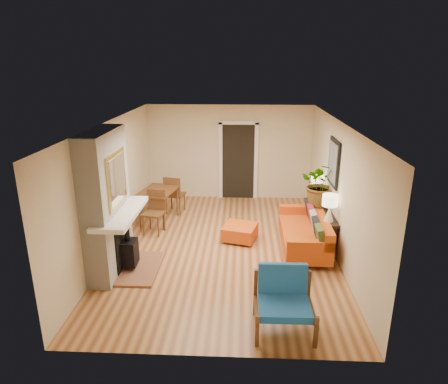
% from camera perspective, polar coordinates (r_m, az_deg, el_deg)
% --- Properties ---
extents(room_shell, '(6.50, 6.50, 6.50)m').
position_cam_1_polar(room_shell, '(10.49, 3.95, 4.58)').
color(room_shell, '#C3854B').
rests_on(room_shell, ground).
extents(fireplace, '(1.09, 1.68, 2.60)m').
position_cam_1_polar(fireplace, '(7.40, -16.16, -2.00)').
color(fireplace, white).
rests_on(fireplace, ground).
extents(sofa, '(0.90, 2.04, 0.80)m').
position_cam_1_polar(sofa, '(8.45, 11.81, -5.58)').
color(sofa, silver).
rests_on(sofa, ground).
extents(ottoman, '(0.82, 0.82, 0.34)m').
position_cam_1_polar(ottoman, '(8.67, 2.29, -5.68)').
color(ottoman, silver).
rests_on(ottoman, ground).
extents(blue_chair, '(0.85, 0.84, 0.88)m').
position_cam_1_polar(blue_chair, '(6.01, 8.52, -14.53)').
color(blue_chair, brown).
rests_on(blue_chair, ground).
extents(dining_table, '(1.01, 1.86, 0.98)m').
position_cam_1_polar(dining_table, '(9.59, -8.90, -0.64)').
color(dining_table, brown).
rests_on(dining_table, ground).
extents(console_table, '(0.34, 1.85, 0.72)m').
position_cam_1_polar(console_table, '(8.75, 13.77, -3.28)').
color(console_table, black).
rests_on(console_table, ground).
extents(lamp_near, '(0.30, 0.30, 0.54)m').
position_cam_1_polar(lamp_near, '(7.98, 14.88, -1.77)').
color(lamp_near, white).
rests_on(lamp_near, console_table).
extents(lamp_far, '(0.30, 0.30, 0.54)m').
position_cam_1_polar(lamp_far, '(9.25, 13.21, 1.12)').
color(lamp_far, white).
rests_on(lamp_far, console_table).
extents(houseplant, '(0.90, 0.79, 0.97)m').
position_cam_1_polar(houseplant, '(8.76, 13.74, 1.14)').
color(houseplant, '#1E5919').
rests_on(houseplant, console_table).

